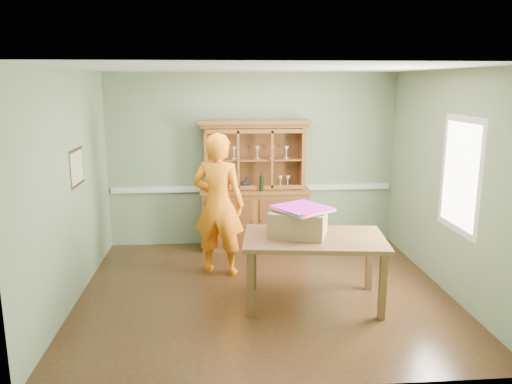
{
  "coord_description": "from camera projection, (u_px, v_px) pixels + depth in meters",
  "views": [
    {
      "loc": [
        -0.56,
        -5.74,
        2.54
      ],
      "look_at": [
        -0.07,
        0.4,
        1.19
      ],
      "focal_mm": 35.0,
      "sensor_mm": 36.0,
      "label": 1
    }
  ],
  "objects": [
    {
      "name": "cardboard_box",
      "position": [
        298.0,
        223.0,
        5.78
      ],
      "size": [
        0.76,
        0.68,
        0.29
      ],
      "primitive_type": "cube",
      "rotation": [
        0.0,
        0.0,
        -0.33
      ],
      "color": "#956E4C",
      "rests_on": "dining_table"
    },
    {
      "name": "person",
      "position": [
        219.0,
        204.0,
        6.63
      ],
      "size": [
        0.8,
        0.65,
        1.91
      ],
      "primitive_type": "imported",
      "rotation": [
        0.0,
        0.0,
        2.83
      ],
      "color": "orange",
      "rests_on": "floor"
    },
    {
      "name": "wall_back",
      "position": [
        253.0,
        160.0,
        7.84
      ],
      "size": [
        4.5,
        0.0,
        4.5
      ],
      "primitive_type": "plane",
      "rotation": [
        1.57,
        0.0,
        0.0
      ],
      "color": "gray",
      "rests_on": "floor"
    },
    {
      "name": "wall_right",
      "position": [
        449.0,
        183.0,
        6.07
      ],
      "size": [
        0.0,
        4.0,
        4.0
      ],
      "primitive_type": "plane",
      "rotation": [
        1.57,
        0.0,
        -1.57
      ],
      "color": "gray",
      "rests_on": "floor"
    },
    {
      "name": "ceiling",
      "position": [
        265.0,
        68.0,
        5.6
      ],
      "size": [
        4.5,
        4.5,
        0.0
      ],
      "primitive_type": "plane",
      "rotation": [
        3.14,
        0.0,
        0.0
      ],
      "color": "white",
      "rests_on": "wall_back"
    },
    {
      "name": "china_hutch",
      "position": [
        255.0,
        203.0,
        7.76
      ],
      "size": [
        1.69,
        0.56,
        1.99
      ],
      "color": "brown",
      "rests_on": "floor"
    },
    {
      "name": "wall_left",
      "position": [
        70.0,
        189.0,
        5.72
      ],
      "size": [
        0.0,
        4.0,
        4.0
      ],
      "primitive_type": "plane",
      "rotation": [
        1.57,
        0.0,
        1.57
      ],
      "color": "gray",
      "rests_on": "floor"
    },
    {
      "name": "chair_rail",
      "position": [
        253.0,
        188.0,
        7.91
      ],
      "size": [
        4.41,
        0.05,
        0.08
      ],
      "primitive_type": "cube",
      "color": "silver",
      "rests_on": "wall_back"
    },
    {
      "name": "floor",
      "position": [
        264.0,
        292.0,
        6.18
      ],
      "size": [
        4.5,
        4.5,
        0.0
      ],
      "primitive_type": "plane",
      "color": "#462C16",
      "rests_on": "ground"
    },
    {
      "name": "window_panel",
      "position": [
        460.0,
        175.0,
        5.74
      ],
      "size": [
        0.03,
        0.96,
        1.36
      ],
      "color": "silver",
      "rests_on": "wall_right"
    },
    {
      "name": "kite_stack",
      "position": [
        303.0,
        209.0,
        5.7
      ],
      "size": [
        0.75,
        0.75,
        0.05
      ],
      "rotation": [
        0.0,
        0.0,
        0.62
      ],
      "color": "yellow",
      "rests_on": "cardboard_box"
    },
    {
      "name": "framed_map",
      "position": [
        77.0,
        167.0,
        5.97
      ],
      "size": [
        0.03,
        0.6,
        0.46
      ],
      "color": "#372016",
      "rests_on": "wall_left"
    },
    {
      "name": "dining_table",
      "position": [
        314.0,
        245.0,
        5.75
      ],
      "size": [
        1.72,
        1.15,
        0.81
      ],
      "rotation": [
        0.0,
        0.0,
        -0.12
      ],
      "color": "brown",
      "rests_on": "floor"
    },
    {
      "name": "wall_front",
      "position": [
        289.0,
        237.0,
        3.94
      ],
      "size": [
        4.5,
        0.0,
        4.5
      ],
      "primitive_type": "plane",
      "rotation": [
        -1.57,
        0.0,
        0.0
      ],
      "color": "gray",
      "rests_on": "floor"
    }
  ]
}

